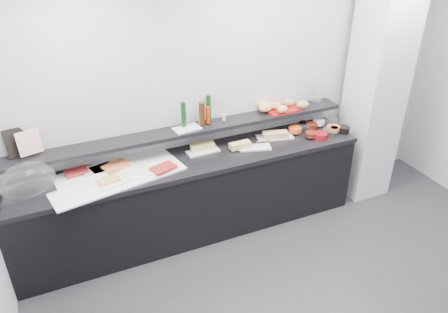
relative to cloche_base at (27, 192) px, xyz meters
name	(u,v)px	position (x,y,z in m)	size (l,w,h in m)	color
back_wall	(242,96)	(2.22, 0.29, 0.43)	(5.00, 0.02, 2.70)	#B5B7BD
column	(376,86)	(3.72, -0.06, 0.43)	(0.50, 0.50, 2.70)	silver
buffet_cabinet	(193,198)	(1.52, -0.01, -0.50)	(3.60, 0.60, 0.85)	black
counter_top	(191,161)	(1.52, -0.01, -0.05)	(3.62, 0.62, 0.05)	black
wall_shelf	(184,131)	(1.52, 0.17, 0.21)	(3.60, 0.25, 0.04)	black
cloche_base	(27,192)	(0.00, 0.00, 0.00)	(0.46, 0.30, 0.04)	silver
cloche_dome	(27,181)	(0.02, 0.00, 0.11)	(0.48, 0.31, 0.34)	white
linen_runner	(114,175)	(0.76, -0.01, -0.01)	(1.23, 0.58, 0.01)	white
platter_meat_a	(98,169)	(0.63, 0.13, 0.00)	(0.26, 0.18, 0.01)	silver
food_meat_a	(76,171)	(0.44, 0.14, 0.02)	(0.20, 0.13, 0.02)	maroon
platter_salmon	(107,168)	(0.72, 0.12, 0.00)	(0.30, 0.20, 0.01)	white
food_salmon	(116,166)	(0.79, 0.10, 0.02)	(0.24, 0.15, 0.02)	orange
platter_cheese	(114,181)	(0.73, -0.15, 0.00)	(0.29, 0.20, 0.01)	white
food_cheese	(109,180)	(0.69, -0.13, 0.02)	(0.19, 0.12, 0.02)	#D9B354
platter_meat_b	(148,170)	(1.06, -0.07, 0.00)	(0.27, 0.18, 0.01)	white
food_meat_b	(163,168)	(1.20, -0.13, 0.02)	(0.23, 0.15, 0.02)	maroon
sandwich_plate_left	(203,151)	(1.68, 0.08, -0.01)	(0.34, 0.14, 0.01)	silver
sandwich_food_left	(202,146)	(1.69, 0.12, 0.02)	(0.25, 0.10, 0.06)	tan
tongs_left	(202,152)	(1.66, 0.06, 0.00)	(0.01, 0.01, 0.16)	silver
sandwich_plate_mid	(255,148)	(2.20, -0.07, -0.01)	(0.33, 0.14, 0.01)	silver
sandwich_food_mid	(240,145)	(2.05, -0.02, 0.02)	(0.22, 0.09, 0.06)	tan
tongs_mid	(244,149)	(2.08, -0.06, 0.00)	(0.01, 0.01, 0.16)	silver
sandwich_plate_right	(275,137)	(2.51, 0.06, -0.01)	(0.39, 0.17, 0.01)	silver
sandwich_food_right	(275,135)	(2.51, 0.05, 0.02)	(0.27, 0.10, 0.06)	tan
tongs_right	(263,141)	(2.34, 0.01, 0.00)	(0.01, 0.01, 0.16)	#AAACB1
bowl_glass_fruit	(302,127)	(2.89, 0.10, 0.02)	(0.17, 0.17, 0.07)	white
fill_glass_fruit	(295,129)	(2.77, 0.06, 0.03)	(0.14, 0.14, 0.05)	#D04F1C
bowl_black_jam	(304,125)	(2.93, 0.14, 0.02)	(0.12, 0.12, 0.07)	black
fill_black_jam	(311,125)	(2.99, 0.08, 0.03)	(0.13, 0.13, 0.05)	#521B0B
bowl_glass_cream	(329,122)	(3.25, 0.09, 0.02)	(0.19, 0.19, 0.07)	white
fill_glass_cream	(319,122)	(3.12, 0.12, 0.03)	(0.13, 0.13, 0.05)	white
bowl_red_jam	(320,136)	(2.95, -0.16, 0.02)	(0.14, 0.14, 0.07)	maroon
fill_red_jam	(311,134)	(2.86, -0.11, 0.03)	(0.12, 0.12, 0.05)	#5A180C
bowl_glass_salmon	(330,132)	(3.09, -0.13, 0.02)	(0.16, 0.16, 0.07)	white
fill_glass_salmon	(333,128)	(3.17, -0.08, 0.03)	(0.15, 0.15, 0.05)	#CD6A32
bowl_black_fruit	(344,130)	(3.28, -0.14, 0.02)	(0.12, 0.12, 0.07)	black
fill_black_fruit	(334,129)	(3.16, -0.11, 0.03)	(0.09, 0.09, 0.05)	orange
framed_print	(20,142)	(0.02, 0.27, 0.36)	(0.25, 0.02, 0.26)	black
print_art	(29,143)	(0.10, 0.22, 0.36)	(0.20, 0.00, 0.22)	beige
condiment_tray	(187,128)	(1.55, 0.16, 0.24)	(0.27, 0.16, 0.01)	white
bottle_green_a	(183,114)	(1.53, 0.21, 0.37)	(0.05, 0.05, 0.26)	#0F3711
bottle_brown	(202,114)	(1.72, 0.17, 0.36)	(0.06, 0.06, 0.24)	#3D1F0B
bottle_green_b	(209,108)	(1.81, 0.24, 0.38)	(0.05, 0.05, 0.28)	#0F3815
bottle_hot	(208,115)	(1.78, 0.18, 0.33)	(0.05, 0.05, 0.18)	#AB320C
shaker_salt	(200,121)	(1.70, 0.20, 0.28)	(0.03, 0.03, 0.07)	silver
shaker_pepper	(224,117)	(1.96, 0.17, 0.28)	(0.03, 0.03, 0.07)	white
bread_tray	(281,109)	(2.65, 0.19, 0.24)	(0.36, 0.25, 0.02)	#9D1012
bread_roll_nw	(264,105)	(2.47, 0.25, 0.29)	(0.15, 0.10, 0.08)	gold
bread_roll_n	(272,106)	(2.55, 0.21, 0.29)	(0.12, 0.08, 0.08)	#B78D45
bread_roll_ne	(289,102)	(2.76, 0.22, 0.29)	(0.13, 0.08, 0.08)	#AE8542
bread_roll_sw	(283,109)	(2.60, 0.08, 0.29)	(0.13, 0.08, 0.08)	tan
bread_roll_s	(282,109)	(2.60, 0.09, 0.29)	(0.13, 0.08, 0.08)	#D88A52
bread_roll_se	(303,105)	(2.87, 0.11, 0.29)	(0.14, 0.09, 0.08)	tan
bread_roll_midw	(265,108)	(2.45, 0.18, 0.29)	(0.15, 0.10, 0.08)	tan
bread_roll_mide	(276,106)	(2.58, 0.19, 0.29)	(0.12, 0.08, 0.08)	#B99246
carafe	(317,91)	(3.10, 0.18, 0.38)	(0.11, 0.11, 0.30)	white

